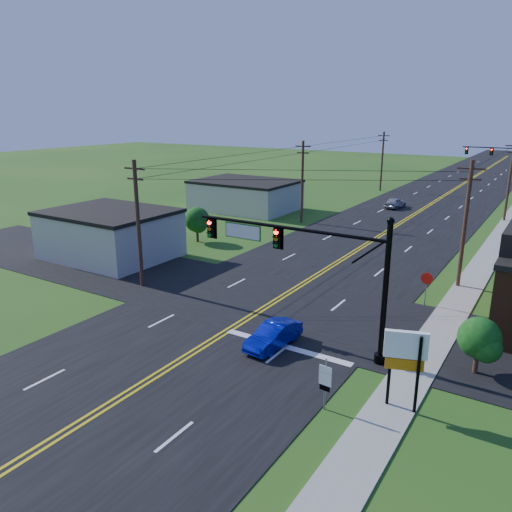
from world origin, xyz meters
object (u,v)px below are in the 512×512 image
Objects in this scene: signal_mast_main at (303,259)px; stop_sign at (427,282)px; signal_mast_far at (497,157)px; blue_car at (273,336)px; route_sign at (325,380)px.

signal_mast_main reaches higher than stop_sign.
stop_sign is (4.38, 8.98, -3.11)m from signal_mast_main.
signal_mast_far is at bearing 98.14° from stop_sign.
signal_mast_main is 4.42m from blue_car.
signal_mast_main is 1.03× the size of signal_mast_far.
route_sign is at bearing -53.81° from signal_mast_main.
route_sign is at bearing -87.27° from signal_mast_far.
blue_car is 11.61m from stop_sign.
signal_mast_far is at bearing 94.10° from blue_car.
signal_mast_far is at bearing 89.92° from signal_mast_main.
signal_mast_far is 4.64× the size of route_sign.
blue_car is at bearing -90.84° from signal_mast_far.
route_sign is 1.04× the size of stop_sign.
blue_car is 6.20m from route_sign.
blue_car is 1.69× the size of stop_sign.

